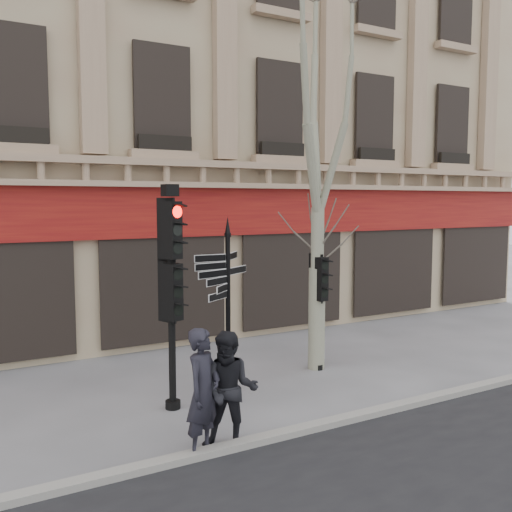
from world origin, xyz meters
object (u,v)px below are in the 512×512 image
at_px(traffic_signal_secondary, 319,291).
at_px(plane_tree, 319,89).
at_px(traffic_signal_main, 171,269).
at_px(pedestrian_a, 203,392).
at_px(pedestrian_b, 230,390).
at_px(fingerpost, 228,276).

relative_size(traffic_signal_secondary, plane_tree, 0.29).
distance_m(traffic_signal_main, traffic_signal_secondary, 3.99).
bearing_deg(pedestrian_a, plane_tree, -1.66).
bearing_deg(traffic_signal_secondary, traffic_signal_main, -177.02).
relative_size(pedestrian_a, pedestrian_b, 1.06).
xyz_separation_m(fingerpost, plane_tree, (2.61, 0.61, 3.97)).
height_order(plane_tree, pedestrian_b, plane_tree).
xyz_separation_m(traffic_signal_main, pedestrian_b, (0.15, -2.06, -1.71)).
bearing_deg(traffic_signal_main, traffic_signal_secondary, -9.39).
distance_m(fingerpost, pedestrian_a, 3.05).
distance_m(plane_tree, pedestrian_a, 7.36).
height_order(fingerpost, traffic_signal_secondary, fingerpost).
bearing_deg(pedestrian_b, traffic_signal_secondary, 70.71).
bearing_deg(plane_tree, traffic_signal_main, -168.99).
bearing_deg(fingerpost, traffic_signal_main, 164.68).
bearing_deg(traffic_signal_secondary, fingerpost, -175.39).
height_order(traffic_signal_main, pedestrian_b, traffic_signal_main).
bearing_deg(pedestrian_a, traffic_signal_secondary, -2.32).
xyz_separation_m(plane_tree, pedestrian_b, (-3.70, -2.81, -5.44)).
bearing_deg(pedestrian_b, fingerpost, 97.73).
distance_m(fingerpost, pedestrian_b, 2.87).
distance_m(traffic_signal_main, plane_tree, 5.41).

